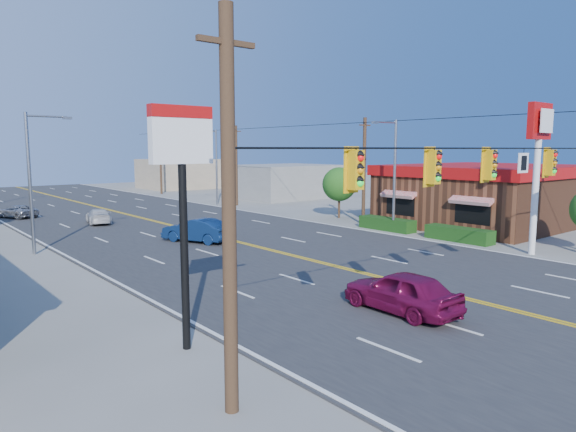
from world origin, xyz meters
TOP-DOWN VIEW (x-y plane):
  - ground at (0.00, 0.00)m, footprint 160.00×160.00m
  - road at (0.00, 20.00)m, footprint 20.00×120.00m
  - signal_span at (-0.12, 0.00)m, footprint 24.32×0.34m
  - kfc at (19.90, 12.00)m, footprint 16.30×12.40m
  - kfc_pylon at (11.00, 4.00)m, footprint 2.20×0.36m
  - pizza_hut_sign at (-11.00, 4.00)m, footprint 1.90×0.30m
  - streetlight_se at (10.79, 14.00)m, footprint 2.55×0.25m
  - streetlight_ne at (10.79, 38.00)m, footprint 2.55×0.25m
  - streetlight_sw at (-10.79, 22.00)m, footprint 2.55×0.25m
  - utility_pole_near at (12.20, 18.00)m, footprint 0.28×0.28m
  - utility_pole_mid at (12.20, 36.00)m, footprint 0.28×0.28m
  - utility_pole_far at (12.20, 54.00)m, footprint 0.28×0.28m
  - tree_kfc_rear at (13.50, 22.00)m, footprint 2.94×2.94m
  - bld_east_mid at (22.00, 40.00)m, footprint 12.00×10.00m
  - bld_east_far at (19.00, 62.00)m, footprint 10.00×10.00m
  - car_magenta at (-3.34, 2.00)m, footprint 1.88×4.56m
  - car_blue at (-2.00, 19.34)m, footprint 3.34×4.83m
  - car_white at (-3.98, 31.59)m, footprint 2.49×4.31m
  - car_silver at (-8.29, 39.49)m, footprint 3.20×4.35m

SIDE VIEW (x-z plane):
  - ground at x=0.00m, z-range 0.00..0.00m
  - road at x=0.00m, z-range 0.00..0.06m
  - car_silver at x=-8.29m, z-range 0.00..1.10m
  - car_white at x=-3.98m, z-range 0.00..1.18m
  - car_blue at x=-2.00m, z-range 0.00..1.51m
  - car_magenta at x=-3.34m, z-range 0.00..1.55m
  - bld_east_mid at x=22.00m, z-range 0.00..4.00m
  - bld_east_far at x=19.00m, z-range 0.00..4.40m
  - kfc at x=19.90m, z-range 0.03..4.73m
  - tree_kfc_rear at x=13.50m, z-range 0.73..5.14m
  - utility_pole_near at x=12.20m, z-range 0.00..8.40m
  - utility_pole_mid at x=12.20m, z-range 0.00..8.40m
  - utility_pole_far at x=12.20m, z-range 0.00..8.40m
  - streetlight_se at x=10.79m, z-range 0.51..8.51m
  - streetlight_ne at x=10.79m, z-range 0.51..8.51m
  - streetlight_sw at x=-10.79m, z-range 0.51..8.51m
  - signal_span at x=-0.12m, z-range 0.39..9.39m
  - pizza_hut_sign at x=-11.00m, z-range 1.76..8.61m
  - kfc_pylon at x=11.00m, z-range 1.79..10.29m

